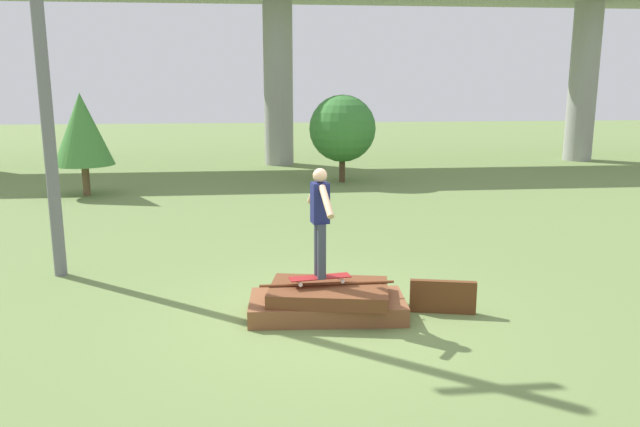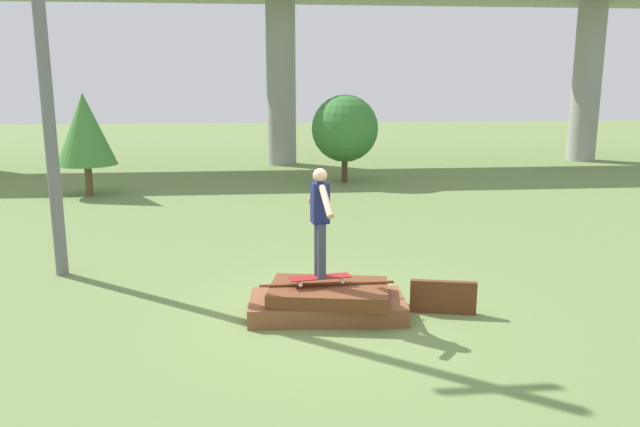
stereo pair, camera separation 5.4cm
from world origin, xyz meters
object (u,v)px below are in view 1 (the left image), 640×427
object	(u,v)px
utility_pole	(38,19)
skateboard	(320,278)
tree_behind_left	(342,129)
tree_behind_right	(82,130)
skater	(320,216)

from	to	relation	value
utility_pole	skateboard	bearing A→B (deg)	-29.21
tree_behind_left	tree_behind_right	xyz separation A→B (m)	(-7.48, -1.63, 0.16)
skater	tree_behind_left	bearing A→B (deg)	80.51
tree_behind_left	utility_pole	bearing A→B (deg)	-123.36
skater	tree_behind_right	world-z (taller)	tree_behind_right
tree_behind_left	tree_behind_right	bearing A→B (deg)	-167.68
skateboard	tree_behind_left	world-z (taller)	tree_behind_left
utility_pole	tree_behind_left	xyz separation A→B (m)	(6.01, 9.13, -2.40)
tree_behind_right	skater	bearing A→B (deg)	-60.40
tree_behind_right	tree_behind_left	bearing A→B (deg)	12.32
skater	tree_behind_left	size ratio (longest dim) A/B	0.54
skateboard	skater	size ratio (longest dim) A/B	0.58
skateboard	tree_behind_left	size ratio (longest dim) A/B	0.31
skateboard	utility_pole	size ratio (longest dim) A/B	0.11
utility_pole	tree_behind_right	distance (m)	7.97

